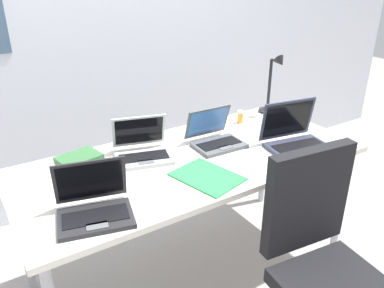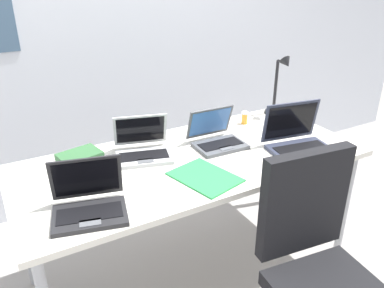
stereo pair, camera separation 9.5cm
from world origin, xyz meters
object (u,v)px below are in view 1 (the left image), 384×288
at_px(laptop_center, 142,150).
at_px(pill_bottle, 240,117).
at_px(desk_lamp, 273,85).
at_px(laptop_far_corner, 94,206).
at_px(computer_mouse, 81,187).
at_px(cell_phone, 277,122).
at_px(book_stack, 80,162).
at_px(paper_folder_near_lamp, 207,177).
at_px(laptop_back_left, 296,139).
at_px(office_chair, 324,282).
at_px(laptop_back_right, 215,138).

xyz_separation_m(laptop_center, pill_bottle, (0.73, 0.11, -0.00)).
xyz_separation_m(desk_lamp, laptop_far_corner, (-1.40, -0.50, -0.15)).
xyz_separation_m(laptop_far_corner, computer_mouse, (0.01, 0.22, -0.03)).
bearing_deg(computer_mouse, desk_lamp, -14.47).
bearing_deg(laptop_far_corner, computer_mouse, 86.37).
distance_m(computer_mouse, cell_phone, 1.31).
bearing_deg(book_stack, paper_folder_near_lamp, -41.12).
relative_size(cell_phone, book_stack, 0.61).
relative_size(laptop_back_left, pill_bottle, 4.66).
height_order(laptop_center, office_chair, office_chair).
bearing_deg(paper_folder_near_lamp, pill_bottle, 39.18).
xyz_separation_m(desk_lamp, office_chair, (-0.59, -1.03, -0.54)).
distance_m(laptop_center, laptop_far_corner, 0.54).
xyz_separation_m(laptop_back_right, pill_bottle, (0.32, 0.18, -0.00)).
bearing_deg(paper_folder_near_lamp, laptop_back_right, 48.66).
distance_m(pill_bottle, office_chair, 1.12).
bearing_deg(pill_bottle, cell_phone, -31.92).
bearing_deg(cell_phone, book_stack, 131.95).
bearing_deg(office_chair, laptop_back_right, 90.64).
bearing_deg(laptop_back_right, office_chair, -89.36).
distance_m(laptop_back_right, computer_mouse, 0.79).
bearing_deg(laptop_far_corner, laptop_back_left, 1.69).
distance_m(laptop_far_corner, pill_bottle, 1.22).
bearing_deg(office_chair, desk_lamp, 59.98).
bearing_deg(paper_folder_near_lamp, desk_lamp, 29.76).
bearing_deg(paper_folder_near_lamp, cell_phone, 23.88).
xyz_separation_m(laptop_center, book_stack, (-0.31, 0.06, -0.01)).
relative_size(paper_folder_near_lamp, office_chair, 0.32).
bearing_deg(laptop_center, laptop_back_left, -23.74).
distance_m(desk_lamp, laptop_back_right, 0.65).
distance_m(laptop_far_corner, cell_phone, 1.36).
bearing_deg(desk_lamp, cell_phone, -119.71).
bearing_deg(computer_mouse, laptop_center, -4.00).
distance_m(laptop_center, office_chair, 1.06).
distance_m(laptop_center, pill_bottle, 0.74).
bearing_deg(laptop_back_right, laptop_back_left, -36.22).
bearing_deg(cell_phone, desk_lamp, 15.78).
xyz_separation_m(laptop_back_left, pill_bottle, (-0.03, 0.44, -0.01)).
relative_size(computer_mouse, office_chair, 0.10).
height_order(laptop_center, paper_folder_near_lamp, laptop_center).
distance_m(desk_lamp, cell_phone, 0.26).
xyz_separation_m(laptop_center, laptop_back_right, (0.41, -0.08, -0.00)).
distance_m(desk_lamp, office_chair, 1.30).
bearing_deg(pill_bottle, paper_folder_near_lamp, -140.82).
distance_m(laptop_back_right, cell_phone, 0.52).
bearing_deg(book_stack, desk_lamp, 3.01).
bearing_deg(laptop_back_left, desk_lamp, 61.75).
height_order(laptop_far_corner, book_stack, laptop_far_corner).
relative_size(laptop_center, book_stack, 1.54).
height_order(laptop_center, pill_bottle, laptop_center).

